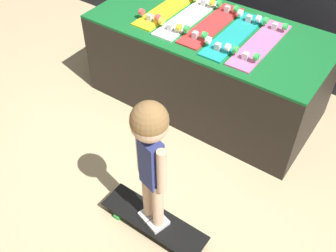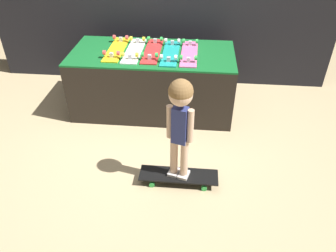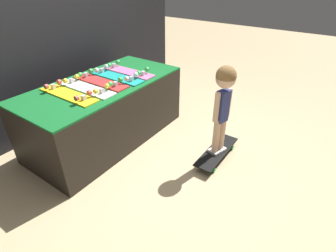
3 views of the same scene
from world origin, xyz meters
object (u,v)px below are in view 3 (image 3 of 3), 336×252
skateboard_yellow_on_rack (68,94)px  skateboard_pink_on_rack (128,71)px  skateboard_teal_on_rack (116,76)px  skateboard_on_floor (217,152)px  skateboard_red_on_rack (100,81)px  skateboard_white_on_rack (86,88)px  child (224,95)px

skateboard_yellow_on_rack → skateboard_pink_on_rack: 0.87m
skateboard_teal_on_rack → skateboard_on_floor: skateboard_teal_on_rack is taller
skateboard_red_on_rack → skateboard_pink_on_rack: bearing=-4.5°
skateboard_red_on_rack → skateboard_teal_on_rack: 0.22m
skateboard_white_on_rack → child: bearing=-64.7°
skateboard_on_floor → child: size_ratio=0.74×
skateboard_yellow_on_rack → skateboard_teal_on_rack: size_ratio=1.00×
skateboard_teal_on_rack → skateboard_pink_on_rack: size_ratio=1.00×
skateboard_yellow_on_rack → skateboard_white_on_rack: (0.22, -0.03, 0.00)m
child → skateboard_white_on_rack: bearing=130.7°
skateboard_on_floor → skateboard_teal_on_rack: bearing=98.6°
skateboard_pink_on_rack → skateboard_white_on_rack: bearing=178.3°
skateboard_red_on_rack → skateboard_pink_on_rack: size_ratio=1.00×
skateboard_pink_on_rack → skateboard_on_floor: 1.48m
skateboard_white_on_rack → child: child is taller
child → skateboard_yellow_on_rack: bearing=137.4°
skateboard_teal_on_rack → child: bearing=-81.4°
skateboard_yellow_on_rack → skateboard_pink_on_rack: same height
skateboard_white_on_rack → skateboard_pink_on_rack: (0.65, -0.02, 0.00)m
skateboard_red_on_rack → skateboard_white_on_rack: bearing=-176.2°
skateboard_teal_on_rack → skateboard_on_floor: 1.49m
skateboard_white_on_rack → skateboard_red_on_rack: (0.22, 0.01, 0.00)m
skateboard_pink_on_rack → skateboard_on_floor: (-0.02, -1.31, -0.69)m
skateboard_white_on_rack → skateboard_pink_on_rack: size_ratio=1.00×
skateboard_red_on_rack → skateboard_on_floor: skateboard_red_on_rack is taller
skateboard_on_floor → child: (-0.00, 0.00, 0.72)m
skateboard_yellow_on_rack → skateboard_on_floor: skateboard_yellow_on_rack is taller
skateboard_red_on_rack → child: size_ratio=0.74×
skateboard_yellow_on_rack → skateboard_teal_on_rack: (0.65, -0.05, 0.00)m
child → skateboard_teal_on_rack: bearing=114.0°
skateboard_white_on_rack → skateboard_teal_on_rack: (0.43, -0.03, 0.00)m
skateboard_teal_on_rack → skateboard_yellow_on_rack: bearing=175.4°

